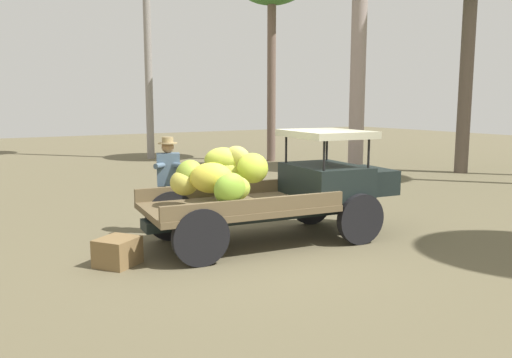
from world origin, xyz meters
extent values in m
plane|color=brown|center=(0.00, 0.00, 0.00)|extent=(60.00, 60.00, 0.00)
cube|color=black|center=(0.01, 0.21, 0.48)|extent=(4.02, 0.92, 0.16)
cylinder|color=black|center=(1.54, 0.83, 0.43)|extent=(0.87, 0.24, 0.85)
cylinder|color=black|center=(1.35, -0.76, 0.43)|extent=(0.87, 0.24, 0.85)
cylinder|color=black|center=(-1.24, 1.17, 0.43)|extent=(0.87, 0.24, 0.85)
cylinder|color=black|center=(-1.43, -0.42, 0.43)|extent=(0.87, 0.24, 0.85)
cube|color=brown|center=(-0.44, 0.27, 0.66)|extent=(3.19, 2.07, 0.10)
cube|color=brown|center=(-0.34, 1.06, 0.82)|extent=(2.99, 0.44, 0.22)
cube|color=brown|center=(-0.54, -0.52, 0.82)|extent=(2.99, 0.44, 0.22)
cube|color=black|center=(1.25, 0.06, 0.98)|extent=(1.28, 1.64, 0.55)
cube|color=black|center=(2.14, -0.05, 0.93)|extent=(0.82, 1.14, 0.44)
cylinder|color=black|center=(1.76, 0.65, 1.53)|extent=(0.04, 0.04, 0.55)
cylinder|color=black|center=(1.60, -0.63, 1.53)|extent=(0.04, 0.04, 0.55)
cylinder|color=black|center=(0.89, 0.76, 1.53)|extent=(0.04, 0.04, 0.55)
cylinder|color=black|center=(0.73, -0.52, 1.53)|extent=(0.04, 0.04, 0.55)
cube|color=#ABA789|center=(1.25, 0.06, 1.81)|extent=(1.40, 1.66, 0.12)
ellipsoid|color=#90AC36|center=(-1.18, 0.48, 1.20)|extent=(0.69, 0.70, 0.57)
ellipsoid|color=gold|center=(-1.28, 0.47, 1.10)|extent=(0.68, 0.68, 0.47)
ellipsoid|color=#7FBA42|center=(-0.45, 0.65, 1.04)|extent=(0.56, 0.45, 0.47)
ellipsoid|color=yellow|center=(-0.99, 0.10, 1.20)|extent=(0.90, 0.89, 0.63)
ellipsoid|color=#98AE3C|center=(-0.58, 0.63, 1.15)|extent=(0.76, 0.67, 0.46)
ellipsoid|color=#ABBD36|center=(-0.13, 0.27, 1.27)|extent=(0.67, 0.66, 0.58)
ellipsoid|color=#BAB24D|center=(-0.25, 0.58, 1.39)|extent=(0.69, 0.69, 0.60)
ellipsoid|color=#B5BA42|center=(-0.38, 0.67, 1.20)|extent=(0.70, 0.72, 0.61)
ellipsoid|color=#ADC43E|center=(-0.66, -0.05, 1.02)|extent=(0.53, 0.52, 0.50)
ellipsoid|color=#B6C443|center=(-0.46, 0.70, 1.38)|extent=(0.82, 0.78, 0.56)
ellipsoid|color=#8EC037|center=(-0.89, -0.32, 1.08)|extent=(0.54, 0.51, 0.58)
cylinder|color=beige|center=(-0.96, 1.54, 0.44)|extent=(0.15, 0.15, 0.89)
cylinder|color=beige|center=(-1.21, 1.63, 0.44)|extent=(0.15, 0.15, 0.89)
cube|color=#4A5F72|center=(-1.09, 1.59, 1.17)|extent=(0.46, 0.36, 0.58)
cylinder|color=#4A5F72|center=(-1.03, 1.46, 1.26)|extent=(0.22, 0.41, 0.10)
cylinder|color=#4A5F72|center=(-1.21, 1.53, 1.26)|extent=(0.39, 0.29, 0.10)
sphere|color=#9C724A|center=(-1.09, 1.59, 1.57)|extent=(0.22, 0.22, 0.22)
cylinder|color=#937D54|center=(-1.09, 1.59, 1.64)|extent=(0.34, 0.34, 0.02)
cylinder|color=#937D54|center=(-1.09, 1.59, 1.70)|extent=(0.20, 0.20, 0.10)
cube|color=brown|center=(-2.45, 0.26, 0.20)|extent=(0.75, 0.74, 0.41)
cylinder|color=gray|center=(7.29, 5.83, 3.52)|extent=(0.50, 0.50, 7.04)
cylinder|color=brown|center=(6.86, 10.24, 3.35)|extent=(0.34, 0.34, 6.70)
cylinder|color=gray|center=(3.10, 13.62, 5.37)|extent=(0.30, 0.30, 10.75)
cylinder|color=brown|center=(10.37, 4.05, 3.20)|extent=(0.43, 0.43, 6.41)
camera|label=1|loc=(-4.63, -7.05, 2.37)|focal=36.69mm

